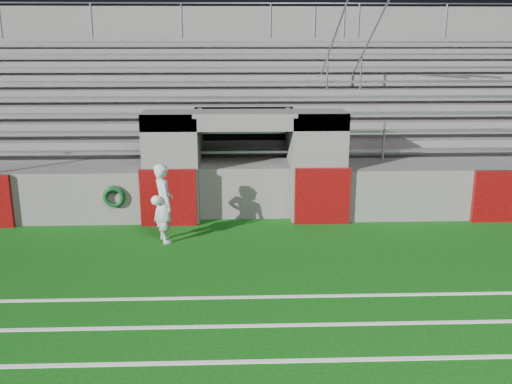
{
  "coord_description": "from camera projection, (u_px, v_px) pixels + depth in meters",
  "views": [
    {
      "loc": [
        -0.22,
        -9.88,
        4.27
      ],
      "look_at": [
        0.2,
        1.8,
        1.1
      ],
      "focal_mm": 40.0,
      "sensor_mm": 36.0,
      "label": 1
    }
  ],
  "objects": [
    {
      "name": "hose_coil",
      "position": [
        114.0,
        197.0,
        13.18
      ],
      "size": [
        0.53,
        0.15,
        0.53
      ],
      "color": "#0D4415",
      "rests_on": "ground"
    },
    {
      "name": "ground",
      "position": [
        249.0,
        274.0,
        10.65
      ],
      "size": [
        90.0,
        90.0,
        0.0
      ],
      "primitive_type": "plane",
      "color": "#0B470D",
      "rests_on": "ground"
    },
    {
      "name": "stadium_structure",
      "position": [
        243.0,
        129.0,
        17.95
      ],
      "size": [
        26.0,
        8.48,
        5.42
      ],
      "color": "#595755",
      "rests_on": "ground"
    },
    {
      "name": "goalkeeper_with_ball",
      "position": [
        164.0,
        203.0,
        12.16
      ],
      "size": [
        0.61,
        0.73,
        1.72
      ],
      "color": "#B3B7BE",
      "rests_on": "ground"
    }
  ]
}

